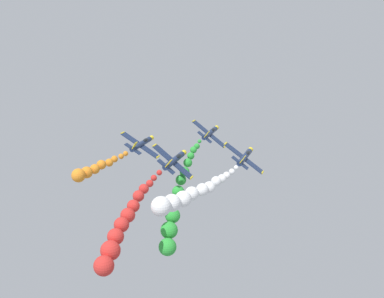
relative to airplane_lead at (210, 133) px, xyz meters
name	(u,v)px	position (x,y,z in m)	size (l,w,h in m)	color
airplane_lead	(210,133)	(0.00, 0.00, 0.00)	(7.94, 10.35, 5.92)	navy
smoke_trail_lead	(175,209)	(1.73, -27.45, -7.56)	(4.88, 28.30, 13.57)	green
airplane_left_inner	(141,144)	(-11.43, -12.72, -0.29)	(8.48, 10.35, 5.06)	navy
smoke_trail_left_inner	(93,169)	(-12.56, -31.10, -0.30)	(3.41, 16.67, 2.44)	orange
airplane_right_inner	(245,157)	(11.06, -12.72, -0.95)	(8.08, 10.35, 5.71)	navy
smoke_trail_right_inner	(186,196)	(7.20, -36.90, -0.73)	(7.81, 24.16, 3.11)	white
airplane_left_outer	(174,160)	(-0.44, -21.90, -0.09)	(7.83, 10.35, 6.07)	navy
smoke_trail_left_outer	(120,232)	(0.29, -45.93, -3.70)	(3.34, 24.40, 7.71)	red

